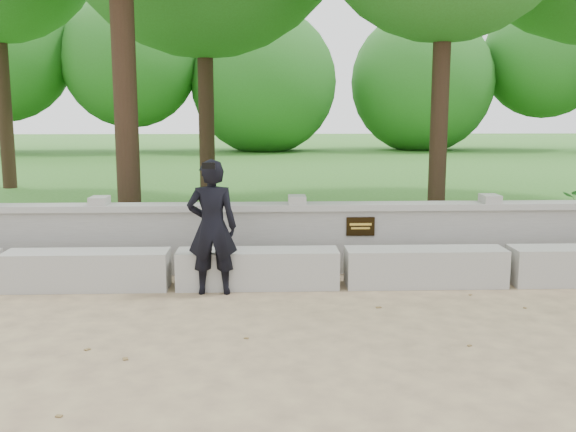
% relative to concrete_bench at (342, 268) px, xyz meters
% --- Properties ---
extents(ground, '(80.00, 80.00, 0.00)m').
position_rel_concrete_bench_xyz_m(ground, '(-0.00, -1.90, -0.22)').
color(ground, tan).
rests_on(ground, ground).
extents(lawn, '(40.00, 22.00, 0.25)m').
position_rel_concrete_bench_xyz_m(lawn, '(-0.00, 12.10, -0.10)').
color(lawn, '#30731F').
rests_on(lawn, ground).
extents(concrete_bench, '(11.90, 0.45, 0.45)m').
position_rel_concrete_bench_xyz_m(concrete_bench, '(0.00, 0.00, 0.00)').
color(concrete_bench, '#A9A7A0').
rests_on(concrete_bench, ground).
extents(parapet_wall, '(12.50, 0.35, 0.90)m').
position_rel_concrete_bench_xyz_m(parapet_wall, '(0.00, 0.70, 0.24)').
color(parapet_wall, '#9F9D96').
rests_on(parapet_wall, ground).
extents(man_main, '(0.57, 0.51, 1.54)m').
position_rel_concrete_bench_xyz_m(man_main, '(-1.51, -0.25, 0.55)').
color(man_main, black).
rests_on(man_main, ground).
extents(shrub_b, '(0.34, 0.36, 0.52)m').
position_rel_concrete_bench_xyz_m(shrub_b, '(-1.06, 1.40, 0.28)').
color(shrub_b, '#2D7728').
rests_on(shrub_b, lawn).
extents(shrub_d, '(0.36, 0.37, 0.52)m').
position_rel_concrete_bench_xyz_m(shrub_d, '(-3.48, 2.25, 0.28)').
color(shrub_d, '#2D7728').
rests_on(shrub_d, lawn).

